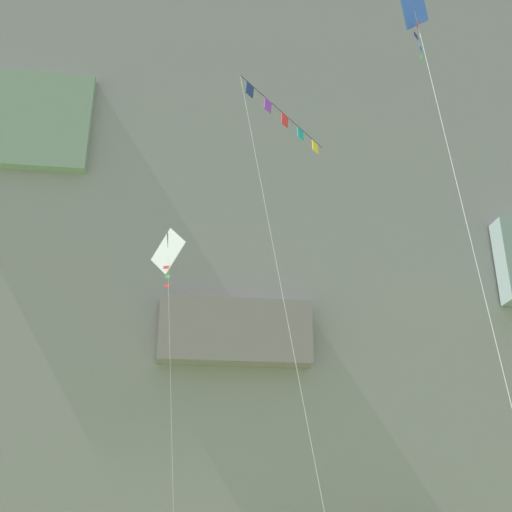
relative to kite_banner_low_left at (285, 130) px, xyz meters
name	(u,v)px	position (x,y,z in m)	size (l,w,h in m)	color
cliff_face	(222,245)	(0.27, 41.95, 12.62)	(180.00, 33.88, 62.88)	gray
kite_banner_low_left	(285,130)	(0.00, 0.00, 0.00)	(4.69, 8.19, 19.83)	black
kite_diamond_mid_center	(415,10)	(3.61, -6.93, 0.82)	(1.87, 5.87, 21.23)	blue
kite_diamond_high_right	(168,255)	(-5.07, 8.45, -2.89)	(2.12, 2.93, 17.44)	white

